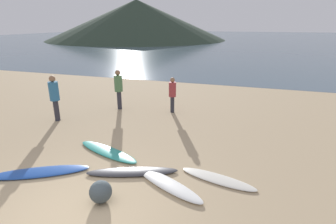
{
  "coord_description": "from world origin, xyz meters",
  "views": [
    {
      "loc": [
        3.27,
        -3.65,
        3.78
      ],
      "look_at": [
        0.42,
        5.25,
        0.6
      ],
      "focal_mm": 28.43,
      "sensor_mm": 36.0,
      "label": 1
    }
  ],
  "objects_px": {
    "person_2": "(172,92)",
    "beach_rock_near": "(101,192)",
    "person_0": "(54,95)",
    "surfboard_1": "(108,151)",
    "surfboard_3": "(168,184)",
    "surfboard_0": "(39,172)",
    "surfboard_2": "(132,172)",
    "surfboard_4": "(218,179)",
    "person_1": "(119,86)"
  },
  "relations": [
    {
      "from": "surfboard_2",
      "to": "surfboard_3",
      "type": "bearing_deg",
      "value": -34.1
    },
    {
      "from": "surfboard_3",
      "to": "person_1",
      "type": "distance_m",
      "value": 6.48
    },
    {
      "from": "person_0",
      "to": "surfboard_0",
      "type": "bearing_deg",
      "value": -37.55
    },
    {
      "from": "person_1",
      "to": "surfboard_1",
      "type": "bearing_deg",
      "value": 165.21
    },
    {
      "from": "surfboard_0",
      "to": "surfboard_3",
      "type": "height_order",
      "value": "surfboard_3"
    },
    {
      "from": "surfboard_1",
      "to": "beach_rock_near",
      "type": "distance_m",
      "value": 2.35
    },
    {
      "from": "surfboard_0",
      "to": "surfboard_2",
      "type": "bearing_deg",
      "value": -11.24
    },
    {
      "from": "surfboard_0",
      "to": "surfboard_2",
      "type": "height_order",
      "value": "surfboard_2"
    },
    {
      "from": "person_1",
      "to": "person_2",
      "type": "relative_size",
      "value": 1.15
    },
    {
      "from": "surfboard_2",
      "to": "surfboard_4",
      "type": "height_order",
      "value": "surfboard_2"
    },
    {
      "from": "surfboard_0",
      "to": "surfboard_4",
      "type": "distance_m",
      "value": 4.64
    },
    {
      "from": "person_2",
      "to": "beach_rock_near",
      "type": "relative_size",
      "value": 3.11
    },
    {
      "from": "surfboard_2",
      "to": "surfboard_1",
      "type": "bearing_deg",
      "value": 124.51
    },
    {
      "from": "surfboard_1",
      "to": "surfboard_4",
      "type": "distance_m",
      "value": 3.42
    },
    {
      "from": "surfboard_4",
      "to": "person_0",
      "type": "xyz_separation_m",
      "value": [
        -6.73,
        2.32,
        1.05
      ]
    },
    {
      "from": "surfboard_1",
      "to": "person_1",
      "type": "distance_m",
      "value": 4.44
    },
    {
      "from": "person_0",
      "to": "surfboard_3",
      "type": "bearing_deg",
      "value": -8.19
    },
    {
      "from": "beach_rock_near",
      "to": "surfboard_0",
      "type": "bearing_deg",
      "value": 166.75
    },
    {
      "from": "person_2",
      "to": "beach_rock_near",
      "type": "height_order",
      "value": "person_2"
    },
    {
      "from": "surfboard_1",
      "to": "surfboard_2",
      "type": "bearing_deg",
      "value": -15.54
    },
    {
      "from": "beach_rock_near",
      "to": "person_2",
      "type": "bearing_deg",
      "value": 92.59
    },
    {
      "from": "surfboard_0",
      "to": "person_2",
      "type": "xyz_separation_m",
      "value": [
        1.87,
        5.85,
        0.87
      ]
    },
    {
      "from": "surfboard_3",
      "to": "person_0",
      "type": "height_order",
      "value": "person_0"
    },
    {
      "from": "surfboard_3",
      "to": "surfboard_4",
      "type": "distance_m",
      "value": 1.29
    },
    {
      "from": "surfboard_1",
      "to": "surfboard_4",
      "type": "bearing_deg",
      "value": 11.33
    },
    {
      "from": "surfboard_1",
      "to": "surfboard_3",
      "type": "relative_size",
      "value": 1.09
    },
    {
      "from": "person_1",
      "to": "person_2",
      "type": "bearing_deg",
      "value": -120.76
    },
    {
      "from": "surfboard_4",
      "to": "beach_rock_near",
      "type": "xyz_separation_m",
      "value": [
        -2.35,
        -1.63,
        0.22
      ]
    },
    {
      "from": "surfboard_4",
      "to": "surfboard_3",
      "type": "bearing_deg",
      "value": -138.13
    },
    {
      "from": "surfboard_0",
      "to": "surfboard_2",
      "type": "relative_size",
      "value": 1.06
    },
    {
      "from": "surfboard_2",
      "to": "person_1",
      "type": "distance_m",
      "value": 5.7
    },
    {
      "from": "surfboard_3",
      "to": "person_0",
      "type": "bearing_deg",
      "value": 178.94
    },
    {
      "from": "person_0",
      "to": "surfboard_1",
      "type": "bearing_deg",
      "value": -9.64
    },
    {
      "from": "beach_rock_near",
      "to": "surfboard_3",
      "type": "bearing_deg",
      "value": 39.86
    },
    {
      "from": "surfboard_2",
      "to": "person_1",
      "type": "bearing_deg",
      "value": 99.87
    },
    {
      "from": "person_0",
      "to": "person_1",
      "type": "bearing_deg",
      "value": 71.14
    },
    {
      "from": "surfboard_1",
      "to": "person_1",
      "type": "xyz_separation_m",
      "value": [
        -1.66,
        3.98,
        1.01
      ]
    },
    {
      "from": "surfboard_0",
      "to": "person_1",
      "type": "height_order",
      "value": "person_1"
    },
    {
      "from": "person_2",
      "to": "surfboard_2",
      "type": "bearing_deg",
      "value": -140.68
    },
    {
      "from": "surfboard_0",
      "to": "person_2",
      "type": "distance_m",
      "value": 6.2
    },
    {
      "from": "surfboard_2",
      "to": "surfboard_3",
      "type": "height_order",
      "value": "surfboard_3"
    },
    {
      "from": "surfboard_2",
      "to": "person_2",
      "type": "bearing_deg",
      "value": 74.1
    },
    {
      "from": "surfboard_0",
      "to": "person_0",
      "type": "distance_m",
      "value": 4.24
    },
    {
      "from": "surfboard_0",
      "to": "beach_rock_near",
      "type": "distance_m",
      "value": 2.22
    },
    {
      "from": "surfboard_1",
      "to": "surfboard_3",
      "type": "height_order",
      "value": "surfboard_3"
    },
    {
      "from": "person_2",
      "to": "surfboard_1",
      "type": "bearing_deg",
      "value": -155.79
    },
    {
      "from": "surfboard_1",
      "to": "person_1",
      "type": "relative_size",
      "value": 1.32
    },
    {
      "from": "surfboard_0",
      "to": "surfboard_4",
      "type": "bearing_deg",
      "value": -15.18
    },
    {
      "from": "person_1",
      "to": "beach_rock_near",
      "type": "distance_m",
      "value": 6.7
    },
    {
      "from": "person_1",
      "to": "beach_rock_near",
      "type": "bearing_deg",
      "value": 166.59
    }
  ]
}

